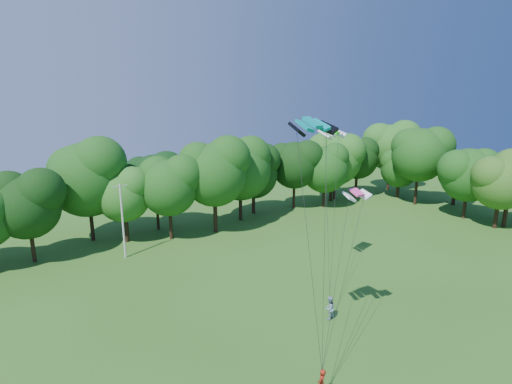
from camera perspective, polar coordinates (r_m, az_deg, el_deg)
utility_pole at (r=43.85m, az=-18.52°, el=-3.87°), size 1.57×0.45×8.00m
kite_flyer_left at (r=25.10m, az=9.33°, el=-25.46°), size 0.81×0.71×1.85m
kite_flyer_right at (r=32.19m, az=10.44°, el=-15.99°), size 1.05×0.91×1.86m
kite_teal at (r=22.90m, az=8.06°, el=9.82°), size 2.90×1.43×0.63m
kite_green at (r=35.26m, az=10.82°, el=8.71°), size 3.17×2.19×0.71m
kite_pink at (r=26.69m, az=14.21°, el=-0.05°), size 1.91×1.01×0.40m
tree_back_center at (r=51.51m, az=-14.17°, el=2.07°), size 7.55×7.55×10.98m
tree_back_east at (r=65.42m, az=10.84°, el=4.24°), size 7.13×7.13×10.38m
tree_flank_east at (r=59.31m, az=31.69°, el=1.97°), size 7.61×7.61×11.07m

